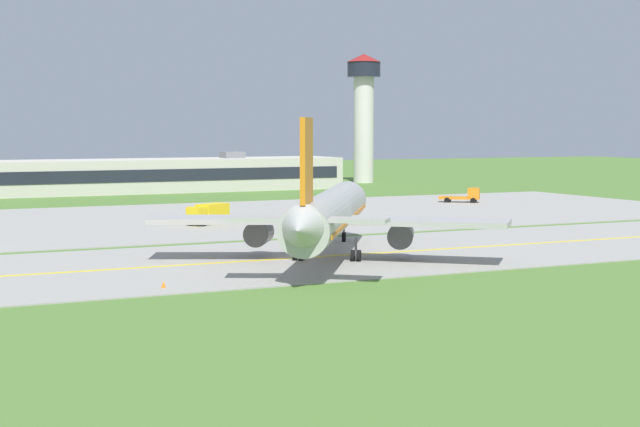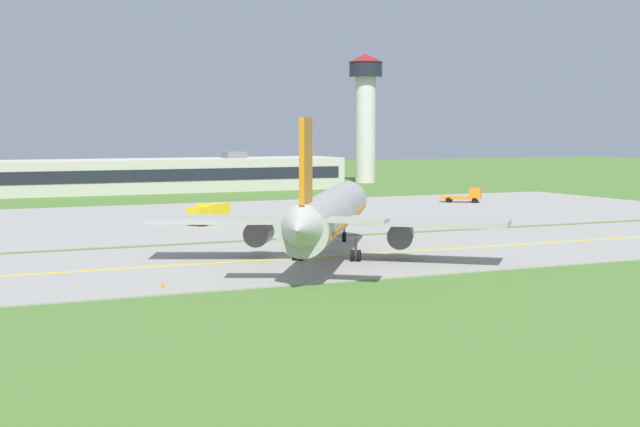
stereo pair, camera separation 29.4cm
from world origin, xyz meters
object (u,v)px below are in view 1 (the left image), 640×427
Objects in this scene: service_truck_catering at (208,213)px; control_tower at (364,106)px; airplane_lead at (329,214)px; service_truck_fuel at (466,196)px.

service_truck_catering is 0.22× the size of control_tower.
airplane_lead is 35.25m from service_truck_catering.
airplane_lead is at bearing -119.46° from control_tower.
service_truck_catering is at bearing 88.90° from airplane_lead.
service_truck_fuel is at bearing -102.55° from control_tower.
control_tower is at bearing 60.54° from airplane_lead.
service_truck_catering is at bearing -161.08° from service_truck_fuel.
airplane_lead reaches higher than service_truck_catering.
airplane_lead is at bearing -133.76° from service_truck_fuel.
airplane_lead is 128.85m from control_tower.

